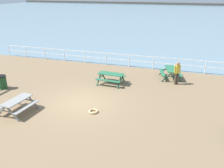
# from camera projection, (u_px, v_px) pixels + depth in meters

# --- Properties ---
(ground_plane) EXTENTS (30.00, 24.00, 0.20)m
(ground_plane) POSITION_uv_depth(u_px,v_px,m) (82.00, 104.00, 14.52)
(ground_plane) COLOR #846B4C
(sea_band) EXTENTS (142.00, 90.00, 0.01)m
(sea_band) POSITION_uv_depth(u_px,v_px,m) (166.00, 15.00, 61.18)
(sea_band) COLOR gray
(sea_band) RESTS_ON ground
(distant_shoreline) EXTENTS (142.00, 6.00, 1.80)m
(distant_shoreline) POSITION_uv_depth(u_px,v_px,m) (177.00, 5.00, 99.24)
(distant_shoreline) COLOR #4C4C47
(distant_shoreline) RESTS_ON ground
(seaward_railing) EXTENTS (23.07, 0.07, 1.08)m
(seaward_railing) POSITION_uv_depth(u_px,v_px,m) (117.00, 58.00, 21.06)
(seaward_railing) COLOR white
(seaward_railing) RESTS_ON ground
(picnic_table_near_right) EXTENTS (1.89, 2.10, 0.80)m
(picnic_table_near_right) POSITION_uv_depth(u_px,v_px,m) (171.00, 71.00, 18.19)
(picnic_table_near_right) COLOR #286B47
(picnic_table_near_right) RESTS_ON ground
(picnic_table_mid_centre) EXTENTS (1.69, 1.94, 0.80)m
(picnic_table_mid_centre) POSITION_uv_depth(u_px,v_px,m) (17.00, 103.00, 13.16)
(picnic_table_mid_centre) COLOR gray
(picnic_table_mid_centre) RESTS_ON ground
(picnic_table_far_left) EXTENTS (1.89, 1.64, 0.80)m
(picnic_table_far_left) POSITION_uv_depth(u_px,v_px,m) (111.00, 76.00, 17.16)
(picnic_table_far_left) COLOR #286B47
(picnic_table_far_left) RESTS_ON ground
(visitor) EXTENTS (0.42, 0.39, 1.66)m
(visitor) POSITION_uv_depth(u_px,v_px,m) (177.00, 72.00, 16.90)
(visitor) COLOR #4C4233
(visitor) RESTS_ON ground
(litter_bin) EXTENTS (0.55, 0.55, 0.95)m
(litter_bin) POSITION_uv_depth(u_px,v_px,m) (3.00, 82.00, 16.34)
(litter_bin) COLOR #1E4723
(litter_bin) RESTS_ON ground
(rope_coil) EXTENTS (0.55, 0.55, 0.11)m
(rope_coil) POSITION_uv_depth(u_px,v_px,m) (93.00, 111.00, 13.35)
(rope_coil) COLOR tan
(rope_coil) RESTS_ON ground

